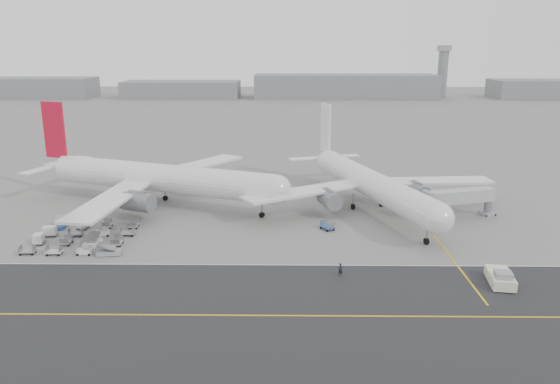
{
  "coord_description": "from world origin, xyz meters",
  "views": [
    {
      "loc": [
        4.35,
        -78.26,
        32.1
      ],
      "look_at": [
        3.24,
        12.0,
        7.51
      ],
      "focal_mm": 35.0,
      "sensor_mm": 36.0,
      "label": 1
    }
  ],
  "objects_px": {
    "control_tower": "(443,70)",
    "jet_bridge": "(460,198)",
    "airliner_b": "(369,183)",
    "airliner_a": "(156,178)",
    "ground_crew_a": "(341,270)",
    "pushback_tug": "(500,278)"
  },
  "relations": [
    {
      "from": "control_tower",
      "to": "ground_crew_a",
      "type": "relative_size",
      "value": 15.97
    },
    {
      "from": "airliner_a",
      "to": "ground_crew_a",
      "type": "bearing_deg",
      "value": -115.24
    },
    {
      "from": "pushback_tug",
      "to": "ground_crew_a",
      "type": "height_order",
      "value": "pushback_tug"
    },
    {
      "from": "control_tower",
      "to": "jet_bridge",
      "type": "height_order",
      "value": "control_tower"
    },
    {
      "from": "airliner_a",
      "to": "airliner_b",
      "type": "xyz_separation_m",
      "value": [
        42.96,
        -1.84,
        -0.45
      ]
    },
    {
      "from": "pushback_tug",
      "to": "ground_crew_a",
      "type": "distance_m",
      "value": 21.93
    },
    {
      "from": "airliner_a",
      "to": "jet_bridge",
      "type": "xyz_separation_m",
      "value": [
        59.33,
        -7.89,
        -1.86
      ]
    },
    {
      "from": "control_tower",
      "to": "ground_crew_a",
      "type": "xyz_separation_m",
      "value": [
        -87.9,
        -271.11,
        -15.28
      ]
    },
    {
      "from": "airliner_b",
      "to": "airliner_a",
      "type": "bearing_deg",
      "value": 159.28
    },
    {
      "from": "airliner_b",
      "to": "ground_crew_a",
      "type": "xyz_separation_m",
      "value": [
        -8.68,
        -33.37,
        -4.39
      ]
    },
    {
      "from": "jet_bridge",
      "to": "ground_crew_a",
      "type": "bearing_deg",
      "value": -148.87
    },
    {
      "from": "airliner_b",
      "to": "ground_crew_a",
      "type": "bearing_deg",
      "value": -122.85
    },
    {
      "from": "airliner_b",
      "to": "jet_bridge",
      "type": "xyz_separation_m",
      "value": [
        16.36,
        -6.05,
        -1.41
      ]
    },
    {
      "from": "ground_crew_a",
      "to": "jet_bridge",
      "type": "bearing_deg",
      "value": 28.14
    },
    {
      "from": "airliner_a",
      "to": "jet_bridge",
      "type": "distance_m",
      "value": 59.88
    },
    {
      "from": "control_tower",
      "to": "jet_bridge",
      "type": "bearing_deg",
      "value": -104.46
    },
    {
      "from": "ground_crew_a",
      "to": "airliner_b",
      "type": "bearing_deg",
      "value": 56.07
    },
    {
      "from": "ground_crew_a",
      "to": "pushback_tug",
      "type": "bearing_deg",
      "value": -25.77
    },
    {
      "from": "airliner_b",
      "to": "jet_bridge",
      "type": "bearing_deg",
      "value": -38.56
    },
    {
      "from": "control_tower",
      "to": "ground_crew_a",
      "type": "distance_m",
      "value": 285.41
    },
    {
      "from": "control_tower",
      "to": "airliner_a",
      "type": "distance_m",
      "value": 265.87
    },
    {
      "from": "control_tower",
      "to": "pushback_tug",
      "type": "xyz_separation_m",
      "value": [
        -66.1,
        -273.56,
        -15.28
      ]
    }
  ]
}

